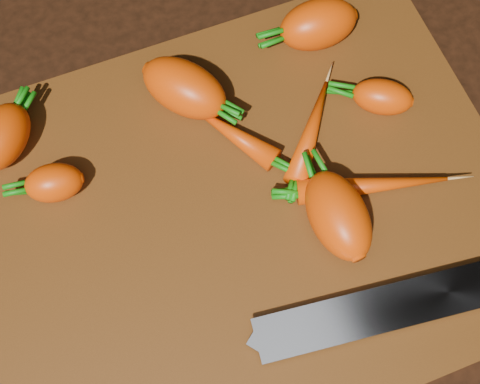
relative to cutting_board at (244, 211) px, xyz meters
name	(u,v)px	position (x,y,z in m)	size (l,w,h in m)	color
ground	(244,215)	(0.00, 0.00, -0.01)	(2.00, 2.00, 0.01)	black
cutting_board	(244,211)	(0.00, 0.00, 0.00)	(0.50, 0.40, 0.01)	brown
carrot_0	(1,137)	(-0.19, 0.14, 0.03)	(0.07, 0.05, 0.05)	#EC4100
carrot_1	(54,183)	(-0.15, 0.08, 0.02)	(0.05, 0.04, 0.04)	#EC4100
carrot_2	(184,88)	(-0.01, 0.13, 0.03)	(0.09, 0.05, 0.05)	#EC4100
carrot_3	(338,215)	(0.07, -0.04, 0.03)	(0.09, 0.05, 0.05)	#EC4100
carrot_4	(318,24)	(0.14, 0.15, 0.03)	(0.08, 0.05, 0.05)	#EC4100
carrot_5	(383,97)	(0.16, 0.05, 0.02)	(0.06, 0.03, 0.03)	#EC4100
carrot_6	(311,131)	(0.09, 0.05, 0.02)	(0.11, 0.02, 0.02)	#EC4100
carrot_7	(373,185)	(0.12, -0.03, 0.02)	(0.14, 0.02, 0.02)	#EC4100
carrot_8	(234,135)	(0.02, 0.07, 0.02)	(0.09, 0.02, 0.02)	#EC4100
knife	(402,304)	(0.09, -0.13, 0.01)	(0.35, 0.07, 0.02)	gray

